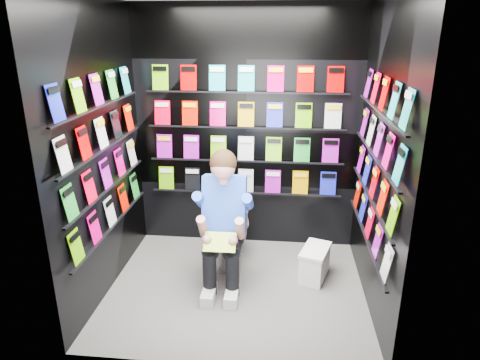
# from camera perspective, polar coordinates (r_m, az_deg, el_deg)

# --- Properties ---
(floor) EXTENTS (2.40, 2.40, 0.00)m
(floor) POSITION_cam_1_polar(r_m,az_deg,el_deg) (4.21, -0.49, -14.26)
(floor) COLOR #585755
(floor) RESTS_ON ground
(wall_back) EXTENTS (2.40, 0.04, 2.60)m
(wall_back) POSITION_cam_1_polar(r_m,az_deg,el_deg) (4.61, 0.84, 6.50)
(wall_back) COLOR black
(wall_back) RESTS_ON floor
(wall_front) EXTENTS (2.40, 0.04, 2.60)m
(wall_front) POSITION_cam_1_polar(r_m,az_deg,el_deg) (2.71, -2.90, -3.07)
(wall_front) COLOR black
(wall_front) RESTS_ON floor
(wall_left) EXTENTS (0.04, 2.00, 2.60)m
(wall_left) POSITION_cam_1_polar(r_m,az_deg,el_deg) (3.96, -18.11, 3.32)
(wall_left) COLOR black
(wall_left) RESTS_ON floor
(wall_right) EXTENTS (0.04, 2.00, 2.60)m
(wall_right) POSITION_cam_1_polar(r_m,az_deg,el_deg) (3.71, 18.19, 2.27)
(wall_right) COLOR black
(wall_right) RESTS_ON floor
(comics_back) EXTENTS (2.10, 0.06, 1.37)m
(comics_back) POSITION_cam_1_polar(r_m,az_deg,el_deg) (4.58, 0.81, 6.48)
(comics_back) COLOR red
(comics_back) RESTS_ON wall_back
(comics_left) EXTENTS (0.06, 1.70, 1.37)m
(comics_left) POSITION_cam_1_polar(r_m,az_deg,el_deg) (3.95, -17.72, 3.39)
(comics_left) COLOR red
(comics_left) RESTS_ON wall_left
(comics_right) EXTENTS (0.06, 1.70, 1.37)m
(comics_right) POSITION_cam_1_polar(r_m,az_deg,el_deg) (3.71, 17.75, 2.37)
(comics_right) COLOR red
(comics_right) RESTS_ON wall_right
(toilet) EXTENTS (0.43, 0.75, 0.73)m
(toilet) POSITION_cam_1_polar(r_m,az_deg,el_deg) (4.52, -1.30, -6.35)
(toilet) COLOR white
(toilet) RESTS_ON floor
(longbox) EXTENTS (0.33, 0.44, 0.29)m
(longbox) POSITION_cam_1_polar(r_m,az_deg,el_deg) (4.36, 9.91, -11.02)
(longbox) COLOR white
(longbox) RESTS_ON floor
(longbox_lid) EXTENTS (0.35, 0.46, 0.03)m
(longbox_lid) POSITION_cam_1_polar(r_m,az_deg,el_deg) (4.28, 10.04, -9.15)
(longbox_lid) COLOR white
(longbox_lid) RESTS_ON longbox
(reader) EXTENTS (0.55, 0.80, 1.47)m
(reader) POSITION_cam_1_polar(r_m,az_deg,el_deg) (4.00, -2.02, -3.31)
(reader) COLOR blue
(reader) RESTS_ON toilet
(held_comic) EXTENTS (0.29, 0.17, 0.12)m
(held_comic) POSITION_cam_1_polar(r_m,az_deg,el_deg) (3.78, -2.70, -8.26)
(held_comic) COLOR #1F981C
(held_comic) RESTS_ON reader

